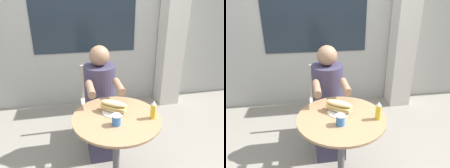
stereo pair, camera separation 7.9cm
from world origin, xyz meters
TOP-DOWN VIEW (x-y plane):
  - storefront_wall at (-0.00, 1.71)m, footprint 8.00×0.09m
  - lattice_pillar at (1.13, 1.50)m, footprint 0.30×0.30m
  - cafe_table at (0.00, 0.00)m, footprint 0.71×0.71m
  - diner_chair at (-0.06, 0.88)m, footprint 0.39×0.39m
  - seated_diner at (-0.06, 0.53)m, footprint 0.33×0.58m
  - sandwich_on_plate at (-0.01, 0.08)m, footprint 0.23×0.19m
  - drink_cup at (-0.02, -0.10)m, footprint 0.07×0.07m
  - condiment_bottle at (0.28, -0.07)m, footprint 0.04×0.04m

SIDE VIEW (x-z plane):
  - diner_chair at x=-0.06m, z-range 0.09..0.96m
  - seated_diner at x=-0.06m, z-range -0.07..1.12m
  - cafe_table at x=0.00m, z-range 0.17..0.92m
  - drink_cup at x=-0.02m, z-range 0.75..0.83m
  - sandwich_on_plate at x=-0.01m, z-range 0.74..0.85m
  - condiment_bottle at x=0.28m, z-range 0.75..0.90m
  - lattice_pillar at x=1.13m, z-range 0.00..2.40m
  - storefront_wall at x=0.00m, z-range 0.00..2.80m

